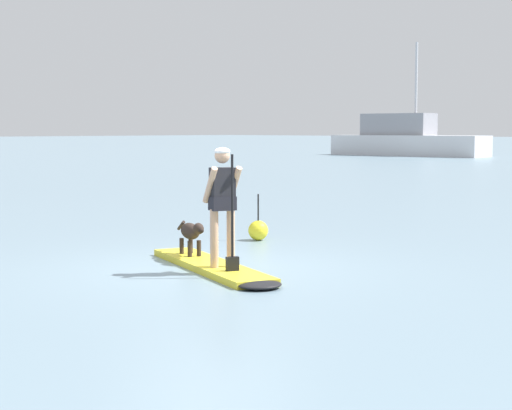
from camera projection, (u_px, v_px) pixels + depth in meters
ground_plane at (211, 269)px, 12.59m from camera, size 400.00×400.00×0.00m
paddleboard at (216, 268)px, 12.38m from camera, size 3.62×1.92×0.10m
person_paddler at (223, 198)px, 12.06m from camera, size 0.68×0.59×1.73m
dog at (191, 232)px, 13.26m from camera, size 1.02×0.47×0.55m
moored_boat_outer at (406, 140)px, 65.69m from camera, size 12.75×3.54×8.74m
marker_buoy at (258, 230)px, 15.82m from camera, size 0.38×0.38×0.88m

